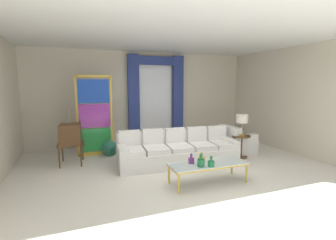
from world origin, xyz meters
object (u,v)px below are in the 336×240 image
object	(u,v)px
armchair_white	(236,143)
table_lamp_brass	(242,120)
bottle_amber_squat	(211,163)
vintage_tv	(70,135)
bottle_blue_decanter	(191,160)
stained_glass_divider	(95,117)
bottle_crystal_tall	(201,162)
bottle_ruby_flask	(202,159)
coffee_table	(208,165)
peacock_figurine	(110,149)
couch_white_long	(177,151)
round_side_table	(241,144)

from	to	relation	value
armchair_white	table_lamp_brass	distance (m)	0.85
bottle_amber_squat	vintage_tv	bearing A→B (deg)	135.75
bottle_blue_decanter	stained_glass_divider	distance (m)	3.21
bottle_crystal_tall	bottle_ruby_flask	size ratio (longest dim) A/B	1.17
coffee_table	bottle_amber_squat	distance (m)	0.23
bottle_amber_squat	table_lamp_brass	bearing A→B (deg)	39.08
bottle_blue_decanter	bottle_ruby_flask	xyz separation A→B (m)	(0.22, -0.02, 0.00)
bottle_amber_squat	table_lamp_brass	world-z (taller)	table_lamp_brass
stained_glass_divider	peacock_figurine	xyz separation A→B (m)	(0.35, -0.31, -0.84)
vintage_tv	stained_glass_divider	bearing A→B (deg)	43.32
peacock_figurine	table_lamp_brass	xyz separation A→B (m)	(3.29, -1.27, 0.81)
couch_white_long	round_side_table	bearing A→B (deg)	-4.39
bottle_amber_squat	peacock_figurine	distance (m)	3.12
coffee_table	bottle_crystal_tall	xyz separation A→B (m)	(-0.23, -0.13, 0.12)
bottle_crystal_tall	vintage_tv	world-z (taller)	vintage_tv
armchair_white	coffee_table	bearing A→B (deg)	-138.45
couch_white_long	round_side_table	world-z (taller)	couch_white_long
bottle_amber_squat	table_lamp_brass	distance (m)	2.35
bottle_amber_squat	vintage_tv	distance (m)	3.49
peacock_figurine	round_side_table	xyz separation A→B (m)	(3.29, -1.27, 0.14)
couch_white_long	bottle_ruby_flask	xyz separation A→B (m)	(-0.02, -1.29, 0.17)
bottle_blue_decanter	stained_glass_divider	bearing A→B (deg)	120.53
bottle_amber_squat	armchair_white	distance (m)	2.64
round_side_table	bottle_blue_decanter	bearing A→B (deg)	-150.94
coffee_table	peacock_figurine	world-z (taller)	peacock_figurine
armchair_white	stained_glass_divider	distance (m)	4.02
couch_white_long	bottle_ruby_flask	bearing A→B (deg)	-90.82
couch_white_long	round_side_table	distance (m)	1.81
armchair_white	round_side_table	size ratio (longest dim) A/B	1.46
armchair_white	peacock_figurine	distance (m)	3.53
round_side_table	table_lamp_brass	bearing A→B (deg)	14.04
vintage_tv	table_lamp_brass	xyz separation A→B (m)	(4.27, -0.99, 0.30)
bottle_crystal_tall	bottle_ruby_flask	world-z (taller)	bottle_crystal_tall
bottle_amber_squat	peacock_figurine	world-z (taller)	bottle_amber_squat
round_side_table	couch_white_long	bearing A→B (deg)	175.61
bottle_ruby_flask	armchair_white	world-z (taller)	armchair_white
armchair_white	table_lamp_brass	bearing A→B (deg)	-107.58
bottle_amber_squat	round_side_table	bearing A→B (deg)	39.08
peacock_figurine	round_side_table	size ratio (longest dim) A/B	1.01
coffee_table	vintage_tv	xyz separation A→B (m)	(-2.55, 2.23, 0.35)
bottle_amber_squat	couch_white_long	bearing A→B (deg)	91.12
bottle_blue_decanter	stained_glass_divider	world-z (taller)	stained_glass_divider
peacock_figurine	coffee_table	bearing A→B (deg)	-57.94
bottle_blue_decanter	round_side_table	world-z (taller)	bottle_blue_decanter
bottle_ruby_flask	vintage_tv	bearing A→B (deg)	138.75
vintage_tv	round_side_table	world-z (taller)	vintage_tv
peacock_figurine	round_side_table	distance (m)	3.53
coffee_table	vintage_tv	bearing A→B (deg)	138.80
bottle_blue_decanter	bottle_crystal_tall	distance (m)	0.25
bottle_blue_decanter	armchair_white	world-z (taller)	armchair_white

